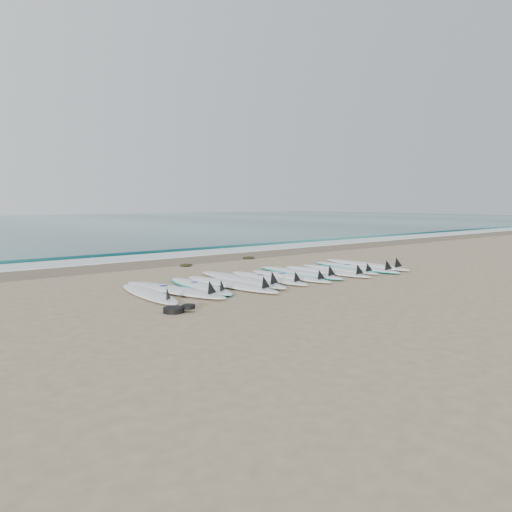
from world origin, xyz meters
TOP-DOWN VIEW (x-y plane):
  - ground at (0.00, 0.00)m, footprint 120.00×120.00m
  - wet_sand_band at (0.00, 4.10)m, footprint 120.00×1.80m
  - foam_band at (0.00, 5.50)m, footprint 120.00×1.40m
  - wave_crest at (0.00, 7.00)m, footprint 120.00×1.00m
  - surfboard_0 at (-3.12, -0.13)m, footprint 0.76×2.38m
  - surfboard_1 at (-2.58, -0.11)m, footprint 1.01×2.77m
  - surfboard_2 at (-1.96, 0.00)m, footprint 0.86×2.45m
  - surfboard_3 at (-1.40, -0.27)m, footprint 0.70×2.74m
  - surfboard_4 at (-0.88, 0.05)m, footprint 0.72×2.93m
  - surfboard_5 at (-0.30, -0.12)m, footprint 0.58×2.48m
  - surfboard_6 at (0.25, -0.23)m, footprint 0.57×2.42m
  - surfboard_7 at (0.81, 0.06)m, footprint 0.72×2.69m
  - surfboard_8 at (1.42, -0.24)m, footprint 0.64×2.56m
  - surfboard_9 at (1.98, -0.15)m, footprint 0.57×2.33m
  - surfboard_10 at (2.56, -0.16)m, footprint 0.73×2.70m
  - surfboard_11 at (3.13, -0.05)m, footprint 0.83×2.86m
  - seaweed_near at (-0.41, 3.03)m, footprint 0.34×0.27m
  - seaweed_far at (1.89, 3.29)m, footprint 0.39×0.30m
  - leash_coil at (-3.42, -1.56)m, footprint 0.46×0.36m

SIDE VIEW (x-z plane):
  - ground at x=0.00m, z-range 0.00..0.00m
  - wet_sand_band at x=0.00m, z-range 0.00..0.01m
  - foam_band at x=0.00m, z-range 0.00..0.04m
  - seaweed_near at x=-0.41m, z-range 0.00..0.07m
  - seaweed_far at x=1.89m, z-range 0.00..0.08m
  - surfboard_2 at x=-1.96m, z-range -0.11..0.20m
  - leash_coil at x=-3.42m, z-range -0.01..0.10m
  - wave_crest at x=0.00m, z-range 0.00..0.10m
  - surfboard_7 at x=0.81m, z-range -0.12..0.22m
  - surfboard_10 at x=2.56m, z-range -0.12..0.22m
  - surfboard_9 at x=1.98m, z-range -0.10..0.20m
  - surfboard_0 at x=-3.12m, z-range -0.10..0.20m
  - surfboard_6 at x=0.25m, z-range -0.10..0.21m
  - surfboard_5 at x=-0.30m, z-range -0.10..0.21m
  - surfboard_8 at x=1.42m, z-range -0.11..0.22m
  - surfboard_1 at x=-2.58m, z-range -0.11..0.23m
  - surfboard_3 at x=-1.40m, z-range -0.11..0.23m
  - surfboard_11 at x=3.13m, z-range -0.12..0.24m
  - surfboard_4 at x=-0.88m, z-range -0.12..0.25m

